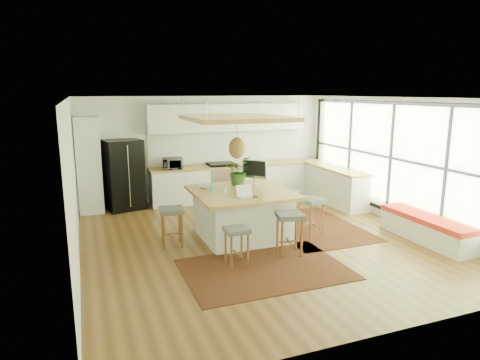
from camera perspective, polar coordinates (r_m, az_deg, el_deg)
name	(u,v)px	position (r m, az deg, el deg)	size (l,w,h in m)	color
floor	(259,240)	(8.23, 2.57, -8.09)	(7.00, 7.00, 0.00)	brown
ceiling	(260,98)	(7.73, 2.76, 11.07)	(7.00, 7.00, 0.00)	white
wall_back	(207,148)	(11.13, -4.56, 4.31)	(6.50, 6.50, 0.00)	white
wall_front	(385,226)	(4.96, 19.08, -5.91)	(6.50, 6.50, 0.00)	white
wall_left	(73,185)	(7.24, -21.67, -0.60)	(7.00, 7.00, 0.00)	white
wall_right	(399,161)	(9.62, 20.73, 2.39)	(7.00, 7.00, 0.00)	white
window_wall	(398,159)	(9.59, 20.61, 2.68)	(0.10, 6.20, 2.60)	black
pantry	(89,165)	(10.41, -19.81, 1.86)	(0.55, 0.60, 2.25)	white
back_counter_base	(230,183)	(11.15, -1.30, -0.39)	(4.20, 0.60, 0.88)	white
back_counter_top	(230,166)	(11.06, -1.31, 1.94)	(4.24, 0.64, 0.05)	#AE823D
backsplash	(227,147)	(11.27, -1.84, 4.44)	(4.20, 0.02, 0.80)	white
upper_cabinets	(228,118)	(11.05, -1.59, 8.46)	(4.20, 0.34, 0.70)	white
range	(221,181)	(11.06, -2.52, -0.18)	(0.76, 0.62, 1.00)	#A5A5AA
right_counter_base	(332,185)	(11.16, 12.38, -0.66)	(0.60, 2.50, 0.88)	white
right_counter_top	(333,167)	(11.07, 12.48, 1.67)	(0.64, 2.54, 0.05)	#AE823D
window_bench	(426,229)	(8.81, 23.88, -6.04)	(0.52, 2.00, 0.50)	white
ceiling_panel	(237,132)	(8.03, -0.42, 6.46)	(1.86, 1.86, 0.80)	#AE823D
rug_near	(265,269)	(6.94, 3.37, -11.96)	(2.60, 1.80, 0.01)	black
rug_right	(312,227)	(9.08, 9.77, -6.27)	(1.80, 2.60, 0.01)	black
fridge	(124,172)	(10.47, -15.45, 1.08)	(0.84, 0.66, 1.69)	black
island	(242,214)	(8.25, 0.21, -4.61)	(1.85, 1.85, 0.93)	#AE823D
stool_near_left	(237,244)	(6.98, -0.45, -8.70)	(0.38, 0.38, 0.64)	#4F5258
stool_near_right	(289,235)	(7.46, 6.69, -7.42)	(0.45, 0.45, 0.75)	#4F5258
stool_right_front	(310,217)	(8.53, 9.53, -5.00)	(0.44, 0.44, 0.75)	#4F5258
stool_right_back	(290,206)	(9.32, 6.75, -3.47)	(0.41, 0.41, 0.69)	#4F5258
stool_left_side	(172,227)	(7.92, -9.22, -6.32)	(0.43, 0.43, 0.72)	#4F5258
laptop	(247,191)	(7.56, 1.01, -1.57)	(0.33, 0.35, 0.25)	#A5A5AA
monitor	(254,172)	(8.63, 1.97, 1.06)	(0.57, 0.20, 0.53)	#A5A5AA
microwave	(173,162)	(10.57, -9.11, 2.37)	(0.48, 0.27, 0.33)	#A5A5AA
island_plant	(238,174)	(8.59, -0.28, 0.84)	(0.54, 0.60, 0.47)	#1E4C19
island_bowl	(204,187)	(8.36, -4.90, -0.95)	(0.23, 0.23, 0.06)	white
island_bottle_0	(213,187)	(8.03, -3.71, -0.98)	(0.07, 0.07, 0.19)	#34B4D3
island_bottle_1	(224,189)	(7.84, -2.12, -1.27)	(0.07, 0.07, 0.19)	white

